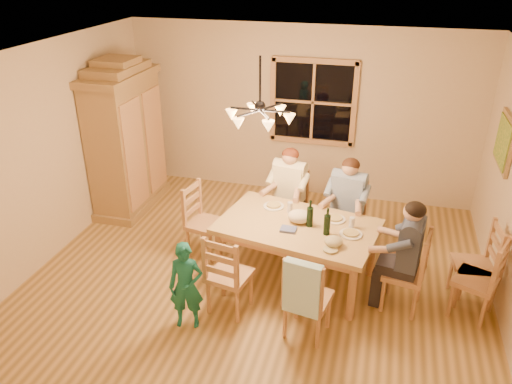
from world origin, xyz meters
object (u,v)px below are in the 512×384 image
(chair_far_right, at_px, (345,231))
(adult_plaid_man, at_px, (348,194))
(chair_far_left, at_px, (288,218))
(chair_spare_back, at_px, (470,277))
(wine_bottle_b, at_px, (327,221))
(chair_spare_front, at_px, (473,292))
(chandelier, at_px, (260,115))
(adult_slate_man, at_px, (409,243))
(chair_near_right, at_px, (307,309))
(armoire, at_px, (127,142))
(chair_end_left, at_px, (206,234))
(dining_table, at_px, (297,232))
(wine_bottle_a, at_px, (310,214))
(chair_end_right, at_px, (402,284))
(child, at_px, (186,286))
(adult_woman, at_px, (289,183))
(chair_near_left, at_px, (230,286))

(chair_far_right, xyz_separation_m, adult_plaid_man, (0.00, -0.00, 0.54))
(chair_far_left, height_order, chair_spare_back, same)
(chair_far_right, distance_m, wine_bottle_b, 1.12)
(chair_far_left, xyz_separation_m, chair_spare_front, (2.30, -1.09, 0.00))
(chair_far_right, bearing_deg, chandelier, 51.71)
(adult_slate_man, bearing_deg, chair_near_right, 136.74)
(armoire, bearing_deg, chair_near_right, -34.80)
(chair_far_left, relative_size, chair_spare_front, 1.00)
(chandelier, bearing_deg, chair_near_right, -49.63)
(chair_near_right, height_order, chair_end_left, same)
(armoire, height_order, dining_table, armoire)
(chandelier, relative_size, chair_spare_back, 0.78)
(wine_bottle_a, relative_size, wine_bottle_b, 1.00)
(chair_end_left, bearing_deg, chair_far_left, 136.74)
(chair_near_right, bearing_deg, chair_end_right, 46.74)
(adult_plaid_man, height_order, chair_spare_back, adult_plaid_man)
(chair_far_right, relative_size, adult_plaid_man, 1.13)
(chair_near_right, relative_size, adult_plaid_man, 1.13)
(child, bearing_deg, dining_table, 35.95)
(armoire, height_order, adult_woman, armoire)
(chair_end_right, xyz_separation_m, adult_woman, (-1.55, 1.16, 0.54))
(adult_slate_man, distance_m, wine_bottle_b, 0.90)
(chandelier, height_order, chair_spare_front, chandelier)
(chair_near_left, distance_m, adult_slate_man, 2.00)
(chair_end_right, xyz_separation_m, wine_bottle_b, (-0.89, 0.09, 0.62))
(chair_far_right, distance_m, chair_end_left, 1.84)
(armoire, bearing_deg, chair_end_right, -19.95)
(chair_far_right, relative_size, chair_end_right, 1.00)
(chair_near_right, xyz_separation_m, chair_spare_back, (1.71, 1.04, 0.00))
(adult_plaid_man, xyz_separation_m, wine_bottle_a, (-0.36, -0.79, 0.08))
(wine_bottle_a, xyz_separation_m, child, (-1.10, -1.13, -0.42))
(armoire, height_order, wine_bottle_b, armoire)
(chandelier, bearing_deg, chair_spare_back, 3.86)
(chair_end_left, xyz_separation_m, child, (0.29, -1.36, 0.20))
(wine_bottle_b, bearing_deg, dining_table, 159.59)
(child, bearing_deg, wine_bottle_b, 23.49)
(armoire, relative_size, dining_table, 1.15)
(wine_bottle_b, height_order, chair_spare_front, wine_bottle_b)
(armoire, bearing_deg, adult_plaid_man, -8.15)
(chair_end_left, distance_m, wine_bottle_a, 1.54)
(chair_near_left, height_order, chair_spare_back, same)
(chair_far_left, height_order, wine_bottle_b, wine_bottle_b)
(armoire, xyz_separation_m, child, (1.91, -2.40, -0.55))
(chair_far_right, height_order, chair_near_right, same)
(dining_table, xyz_separation_m, chair_far_left, (-0.30, 0.93, -0.36))
(armoire, bearing_deg, chair_spare_front, -16.39)
(chair_spare_front, bearing_deg, chair_end_right, 117.88)
(adult_woman, xyz_separation_m, adult_slate_man, (1.55, -1.16, 0.00))
(chair_end_left, bearing_deg, chair_end_right, 90.00)
(chair_end_right, xyz_separation_m, child, (-2.21, -0.91, 0.20))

